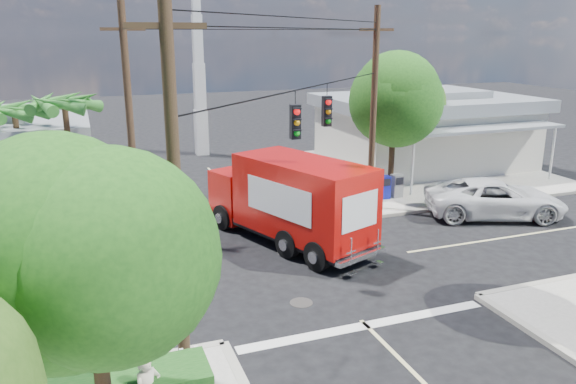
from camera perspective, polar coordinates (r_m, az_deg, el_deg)
ground at (r=19.71m, az=2.03°, el=-7.66°), size 120.00×120.00×0.00m
sidewalk_ne at (r=33.74m, az=12.20°, el=2.13°), size 14.12×14.12×0.14m
road_markings at (r=18.48m, az=3.79°, el=-9.34°), size 32.00×32.00×0.01m
building_ne at (r=35.06m, az=13.73°, el=6.30°), size 11.80×10.20×4.50m
radio_tower at (r=37.51m, az=-9.06°, el=12.26°), size 0.80×0.80×17.00m
tree_sw_front at (r=9.82m, az=-19.44°, el=-6.16°), size 3.88×3.78×6.03m
tree_ne_front at (r=27.56m, az=10.83°, el=9.12°), size 4.21×4.14×6.66m
tree_ne_back at (r=30.85m, az=12.86°, el=8.61°), size 3.77×3.66×5.82m
palm_nw_front at (r=24.37m, az=-21.75°, el=8.10°), size 3.01×3.08×5.59m
palm_nw_back at (r=26.03m, az=-26.04°, el=7.22°), size 3.01×3.08×5.19m
utility_poles at (r=19.33m, az=-4.02°, el=6.32°), size 12.00×10.68×9.00m
vending_boxes at (r=27.49m, az=9.72°, el=0.49°), size 1.90×0.50×1.10m
delivery_truck at (r=21.41m, az=0.23°, el=-0.84°), size 4.91×8.08×3.37m
parked_car at (r=26.38m, az=20.29°, el=-0.61°), size 6.59×4.77×1.67m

